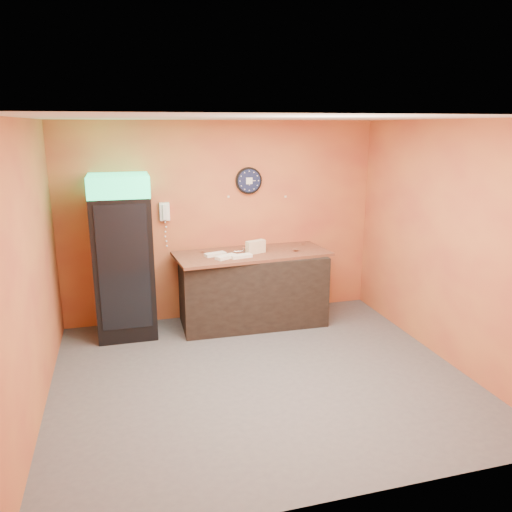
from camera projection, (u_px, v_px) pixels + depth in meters
name	position (u px, v px, depth m)	size (l,w,h in m)	color
floor	(260.00, 376.00, 5.60)	(4.50, 4.50, 0.00)	#47474C
back_wall	(222.00, 221.00, 7.11)	(4.50, 0.02, 2.80)	#D37E3B
left_wall	(29.00, 272.00, 4.67)	(0.02, 4.00, 2.80)	#D37E3B
right_wall	(445.00, 243.00, 5.83)	(0.02, 4.00, 2.80)	#D37E3B
ceiling	(261.00, 118.00, 4.89)	(4.50, 4.00, 0.02)	white
beverage_cooler	(124.00, 259.00, 6.48)	(0.75, 0.77, 2.13)	black
prep_counter	(252.00, 289.00, 7.02)	(1.98, 0.88, 0.99)	black
wall_clock	(249.00, 181.00, 7.04)	(0.38, 0.06, 0.38)	black
wall_phone	(165.00, 212.00, 6.81)	(0.13, 0.11, 0.25)	white
butcher_paper	(252.00, 254.00, 6.89)	(2.11, 0.88, 0.04)	brown
sub_roll_stack	(256.00, 247.00, 6.82)	(0.29, 0.18, 0.18)	beige
wrapped_sandwich_left	(226.00, 257.00, 6.57)	(0.30, 0.12, 0.04)	white
wrapped_sandwich_mid	(241.00, 256.00, 6.60)	(0.29, 0.11, 0.04)	white
wrapped_sandwich_right	(215.00, 254.00, 6.70)	(0.29, 0.11, 0.04)	white
kitchen_tool	(244.00, 250.00, 6.91)	(0.06, 0.06, 0.06)	silver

